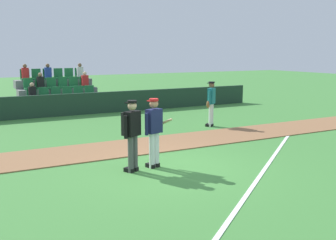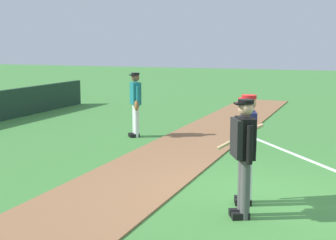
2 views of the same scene
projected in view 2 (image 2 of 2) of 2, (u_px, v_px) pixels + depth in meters
ground_plane at (266, 201)px, 7.94m from camera, size 80.00×80.00×0.00m
infield_dirt_path at (126, 184)px, 8.85m from camera, size 28.00×2.09×0.03m
foul_line_chalk at (313, 162)px, 10.52m from camera, size 9.50×7.49×0.01m
batter_navy_jersey at (247, 145)px, 7.66m from camera, size 0.74×0.69×1.76m
umpire_home_plate at (243, 151)px, 7.05m from camera, size 0.54×0.44×1.76m
runner_teal_jersey at (136, 102)px, 13.22m from camera, size 0.59×0.48×1.76m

